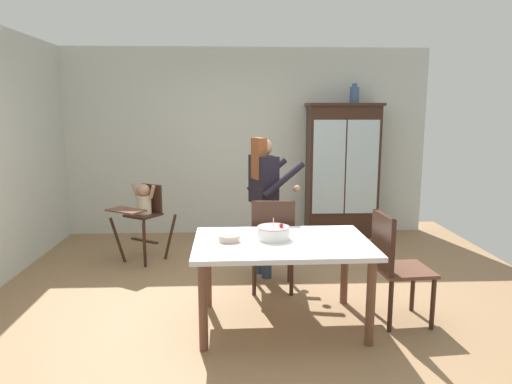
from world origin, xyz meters
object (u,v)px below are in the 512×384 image
ceramic_vase (354,94)px  dining_chair_far_side (273,239)px  high_chair_with_toddler (143,208)px  serving_bowl (229,238)px  china_cabinet (342,170)px  dining_chair_right_end (393,260)px  dining_table (282,251)px  birthday_cake (273,233)px  adult_person (264,190)px

ceramic_vase → dining_chair_far_side: bearing=-121.6°
high_chair_with_toddler → serving_bowl: (1.06, -1.77, 0.11)m
china_cabinet → dining_chair_right_end: china_cabinet is taller
dining_chair_right_end → dining_table: bearing=86.1°
china_cabinet → serving_bowl: 3.25m
birthday_cake → dining_table: bearing=-44.6°
dining_chair_far_side → ceramic_vase: bearing=-118.3°
ceramic_vase → serving_bowl: size_ratio=1.50×
birthday_cake → serving_bowl: bearing=-171.7°
adult_person → serving_bowl: (-0.36, -1.19, -0.20)m
dining_table → dining_chair_far_side: dining_chair_far_side is taller
adult_person → birthday_cake: size_ratio=5.47×
high_chair_with_toddler → dining_chair_right_end: size_ratio=0.99×
birthday_cake → serving_bowl: birthday_cake is taller
adult_person → dining_chair_far_side: size_ratio=1.59×
dining_chair_far_side → high_chair_with_toddler: bearing=-32.5°
serving_bowl → dining_chair_right_end: size_ratio=0.19×
ceramic_vase → dining_table: bearing=-114.4°
birthday_cake → dining_chair_far_side: 0.69m
high_chair_with_toddler → dining_chair_right_end: 3.02m
high_chair_with_toddler → ceramic_vase: bearing=54.7°
china_cabinet → dining_chair_right_end: 2.86m
adult_person → birthday_cake: adult_person is taller
high_chair_with_toddler → dining_chair_right_end: dining_chair_right_end is taller
high_chair_with_toddler → birthday_cake: size_ratio=3.39×
china_cabinet → ceramic_vase: (0.14, 0.00, 1.07)m
ceramic_vase → dining_chair_right_end: bearing=-96.8°
serving_bowl → dining_chair_far_side: size_ratio=0.19×
china_cabinet → dining_chair_right_end: (-0.20, -2.83, -0.41)m
ceramic_vase → dining_chair_far_side: ceramic_vase is taller
ceramic_vase → adult_person: ceramic_vase is taller
china_cabinet → dining_chair_far_side: bearing=-118.8°
china_cabinet → serving_bowl: bearing=-119.4°
serving_bowl → high_chair_with_toddler: bearing=120.8°
ceramic_vase → dining_table: 3.41m
ceramic_vase → dining_table: size_ratio=0.18×
high_chair_with_toddler → birthday_cake: bearing=-16.3°
dining_chair_far_side → dining_chair_right_end: size_ratio=1.00×
adult_person → dining_chair_right_end: 1.63m
high_chair_with_toddler → serving_bowl: size_ratio=5.28×
dining_chair_right_end → adult_person: bearing=36.3°
dining_table → dining_chair_far_side: (-0.02, 0.71, -0.09)m
china_cabinet → dining_chair_far_side: size_ratio=1.99×
adult_person → dining_table: size_ratio=1.03×
adult_person → dining_chair_far_side: 0.64m
china_cabinet → serving_bowl: size_ratio=10.64×
china_cabinet → birthday_cake: china_cabinet is taller
dining_chair_far_side → dining_chair_right_end: 1.20m
china_cabinet → high_chair_with_toddler: 2.87m
china_cabinet → high_chair_with_toddler: china_cabinet is taller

